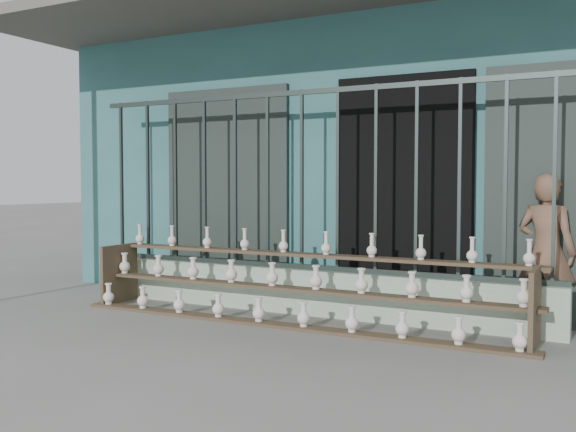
% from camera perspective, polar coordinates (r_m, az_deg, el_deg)
% --- Properties ---
extents(ground, '(60.00, 60.00, 0.00)m').
position_cam_1_polar(ground, '(5.46, -4.92, -11.03)').
color(ground, slate).
extents(workshop_building, '(7.40, 6.60, 3.21)m').
position_cam_1_polar(workshop_building, '(9.16, 9.38, 4.81)').
color(workshop_building, '#32696B').
rests_on(workshop_building, ground).
extents(parapet_wall, '(5.00, 0.20, 0.45)m').
position_cam_1_polar(parapet_wall, '(6.53, 1.22, -6.69)').
color(parapet_wall, '#AFCCB0').
rests_on(parapet_wall, ground).
extents(security_fence, '(5.00, 0.04, 1.80)m').
position_cam_1_polar(security_fence, '(6.43, 1.23, 3.23)').
color(security_fence, '#283330').
rests_on(security_fence, parapet_wall).
extents(shelf_rack, '(4.50, 0.68, 0.85)m').
position_cam_1_polar(shelf_rack, '(6.09, 0.42, -6.13)').
color(shelf_rack, brown).
rests_on(shelf_rack, ground).
extents(elderly_woman, '(0.58, 0.46, 1.40)m').
position_cam_1_polar(elderly_woman, '(6.21, 21.97, -2.96)').
color(elderly_woman, brown).
rests_on(elderly_woman, ground).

